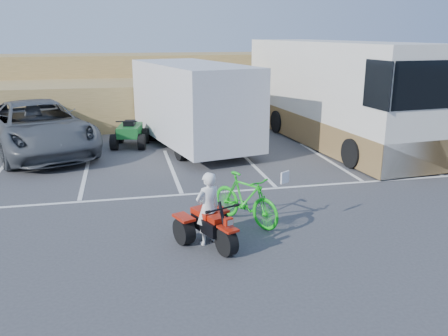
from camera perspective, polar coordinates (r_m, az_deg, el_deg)
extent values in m
plane|color=#3D3D40|center=(10.74, -3.41, -7.37)|extent=(100.00, 100.00, 0.00)
cube|color=white|center=(15.40, -16.33, -0.68)|extent=(0.12, 5.00, 0.01)
cube|color=white|center=(15.42, -6.29, -0.10)|extent=(0.12, 5.00, 0.01)
cube|color=white|center=(15.90, 3.42, 0.47)|extent=(0.12, 5.00, 0.01)
cube|color=white|center=(16.81, 12.32, 0.98)|extent=(0.12, 5.00, 0.01)
cube|color=white|center=(18.08, 20.15, 1.41)|extent=(0.12, 5.00, 0.01)
cube|color=white|center=(12.96, -5.06, -3.22)|extent=(28.00, 0.12, 0.01)
cube|color=olive|center=(24.02, -8.68, 8.03)|extent=(40.00, 6.00, 2.00)
cube|color=olive|center=(27.38, -9.27, 11.08)|extent=(40.00, 4.00, 2.20)
imported|color=white|center=(9.76, -1.93, -4.89)|extent=(0.66, 0.56, 1.55)
imported|color=#14BF19|center=(10.87, 2.60, -3.74)|extent=(1.52, 1.94, 1.17)
imported|color=#4B4F53|center=(18.52, -21.49, 4.56)|extent=(5.29, 7.39, 1.87)
cube|color=silver|center=(18.06, -3.79, 7.99)|extent=(4.19, 7.20, 2.82)
cylinder|color=black|center=(18.30, -3.71, 3.79)|extent=(2.59, 1.34, 0.79)
cube|color=silver|center=(19.47, 12.82, 8.93)|extent=(3.72, 10.97, 3.87)
cube|color=brown|center=(19.68, 12.57, 4.89)|extent=(3.78, 10.98, 1.08)
cube|color=black|center=(15.01, 23.53, 9.13)|extent=(2.47, 0.26, 1.40)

